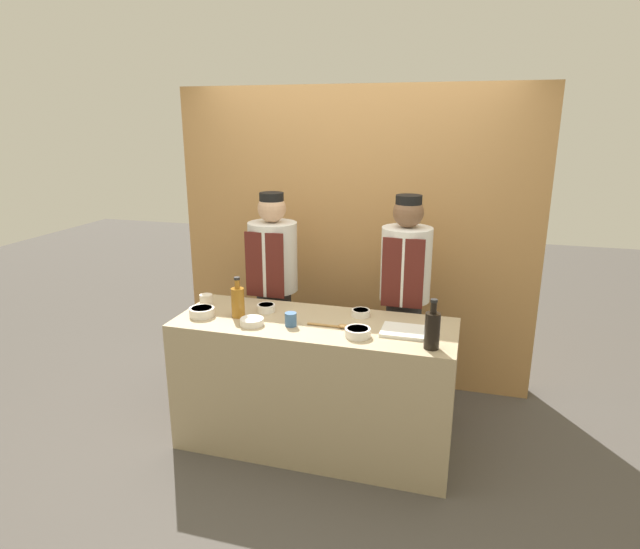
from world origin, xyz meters
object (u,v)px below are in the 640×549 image
sauce_bowl_green (361,312)px  cutting_board (406,331)px  sauce_bowl_purple (358,332)px  chef_right (404,300)px  sauce_bowl_orange (202,311)px  sauce_bowl_white (252,321)px  wooden_spoon (333,325)px  cup_blue (291,319)px  bottle_soy (432,329)px  cup_cream (206,300)px  sauce_bowl_yellow (266,307)px  chef_left (274,290)px  bottle_amber (238,301)px

sauce_bowl_green → cutting_board: (0.32, -0.21, -0.01)m
sauce_bowl_purple → cutting_board: size_ratio=0.53×
chef_right → sauce_bowl_orange: bearing=-151.1°
sauce_bowl_orange → chef_right: bearing=28.9°
sauce_bowl_white → wooden_spoon: 0.52m
sauce_bowl_orange → sauce_bowl_white: bearing=-8.1°
sauce_bowl_orange → cup_blue: (0.62, -0.00, 0.01)m
sauce_bowl_white → chef_right: 1.14m
bottle_soy → cup_cream: bearing=169.4°
sauce_bowl_yellow → wooden_spoon: size_ratio=0.47×
sauce_bowl_green → chef_right: (0.24, 0.40, -0.02)m
cup_cream → cup_blue: bearing=-15.4°
chef_left → sauce_bowl_white: bearing=-79.6°
sauce_bowl_yellow → cup_cream: cup_cream is taller
cup_cream → chef_right: chef_right is taller
sauce_bowl_purple → chef_left: size_ratio=0.10×
sauce_bowl_green → bottle_soy: 0.64m
sauce_bowl_yellow → chef_right: chef_right is taller
sauce_bowl_yellow → wooden_spoon: 0.53m
sauce_bowl_yellow → bottle_soy: size_ratio=0.41×
sauce_bowl_orange → cup_cream: 0.20m
cutting_board → sauce_bowl_green: bearing=147.2°
sauce_bowl_white → chef_left: 0.76m
bottle_amber → bottle_soy: 1.28m
cup_blue → cup_cream: size_ratio=0.98×
bottle_soy → chef_left: 1.49m
cutting_board → chef_right: (-0.09, 0.61, -0.01)m
sauce_bowl_purple → sauce_bowl_green: sauce_bowl_purple is taller
sauce_bowl_white → chef_right: (0.87, 0.74, -0.02)m
sauce_bowl_green → wooden_spoon: size_ratio=0.47×
bottle_amber → chef_right: (1.01, 0.63, -0.10)m
sauce_bowl_yellow → sauce_bowl_white: 0.26m
sauce_bowl_white → chef_right: chef_right is taller
cutting_board → bottle_amber: (-1.10, -0.03, 0.10)m
cutting_board → chef_right: size_ratio=0.18×
sauce_bowl_orange → cutting_board: bearing=3.5°
sauce_bowl_green → cup_cream: bearing=-174.4°
bottle_amber → sauce_bowl_orange: bearing=-166.6°
cutting_board → chef_right: bearing=98.3°
cutting_board → cup_blue: (-0.71, -0.09, 0.03)m
bottle_amber → cup_cream: bottle_amber is taller
sauce_bowl_purple → cutting_board: bearing=26.9°
sauce_bowl_white → bottle_soy: (1.12, -0.05, 0.09)m
cutting_board → bottle_soy: size_ratio=1.01×
bottle_amber → bottle_soy: bearing=-7.4°
sauce_bowl_yellow → sauce_bowl_white: sauce_bowl_yellow is taller
bottle_amber → cup_cream: (-0.30, 0.13, -0.06)m
bottle_amber → wooden_spoon: bearing=-0.8°
sauce_bowl_orange → cup_blue: 0.62m
bottle_amber → chef_left: chef_left is taller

